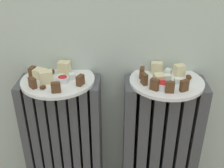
# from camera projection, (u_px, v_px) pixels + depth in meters

# --- Properties ---
(radiator_left) EXTENTS (0.32, 0.14, 0.58)m
(radiator_left) POSITION_uv_depth(u_px,v_px,m) (65.00, 142.00, 1.19)
(radiator_left) COLOR #47474C
(radiator_left) RESTS_ON ground_plane
(radiator_right) EXTENTS (0.32, 0.14, 0.58)m
(radiator_right) POSITION_uv_depth(u_px,v_px,m) (160.00, 143.00, 1.18)
(radiator_right) COLOR #47474C
(radiator_right) RESTS_ON ground_plane
(plate_left) EXTENTS (0.28, 0.28, 0.01)m
(plate_left) POSITION_uv_depth(u_px,v_px,m) (58.00, 80.00, 1.05)
(plate_left) COLOR white
(plate_left) RESTS_ON radiator_left
(plate_right) EXTENTS (0.28, 0.28, 0.01)m
(plate_right) POSITION_uv_depth(u_px,v_px,m) (166.00, 81.00, 1.04)
(plate_right) COLOR white
(plate_right) RESTS_ON radiator_right
(dark_cake_slice_left_0) EXTENTS (0.02, 0.03, 0.04)m
(dark_cake_slice_left_0) POSITION_uv_depth(u_px,v_px,m) (32.00, 72.00, 1.06)
(dark_cake_slice_left_0) COLOR #56351E
(dark_cake_slice_left_0) RESTS_ON plate_left
(dark_cake_slice_left_1) EXTENTS (0.03, 0.03, 0.04)m
(dark_cake_slice_left_1) POSITION_uv_depth(u_px,v_px,m) (32.00, 83.00, 0.98)
(dark_cake_slice_left_1) COLOR #56351E
(dark_cake_slice_left_1) RESTS_ON plate_left
(dark_cake_slice_left_2) EXTENTS (0.03, 0.02, 0.04)m
(dark_cake_slice_left_2) POSITION_uv_depth(u_px,v_px,m) (56.00, 87.00, 0.95)
(dark_cake_slice_left_2) COLOR #56351E
(dark_cake_slice_left_2) RESTS_ON plate_left
(dark_cake_slice_left_3) EXTENTS (0.03, 0.04, 0.04)m
(dark_cake_slice_left_3) POSITION_uv_depth(u_px,v_px,m) (80.00, 80.00, 1.00)
(dark_cake_slice_left_3) COLOR #56351E
(dark_cake_slice_left_3) RESTS_ON plate_left
(marble_cake_slice_left_0) EXTENTS (0.05, 0.04, 0.05)m
(marble_cake_slice_left_0) POSITION_uv_depth(u_px,v_px,m) (64.00, 68.00, 1.08)
(marble_cake_slice_left_0) COLOR beige
(marble_cake_slice_left_0) RESTS_ON plate_left
(marble_cake_slice_left_1) EXTENTS (0.05, 0.05, 0.04)m
(marble_cake_slice_left_1) POSITION_uv_depth(u_px,v_px,m) (40.00, 74.00, 1.04)
(marble_cake_slice_left_1) COLOR beige
(marble_cake_slice_left_1) RESTS_ON plate_left
(marble_cake_slice_left_2) EXTENTS (0.05, 0.04, 0.05)m
(marble_cake_slice_left_2) POSITION_uv_depth(u_px,v_px,m) (46.00, 77.00, 1.01)
(marble_cake_slice_left_2) COLOR beige
(marble_cake_slice_left_2) RESTS_ON plate_left
(turkish_delight_left_0) EXTENTS (0.02, 0.02, 0.02)m
(turkish_delight_left_0) POSITION_uv_depth(u_px,v_px,m) (61.00, 77.00, 1.04)
(turkish_delight_left_0) COLOR white
(turkish_delight_left_0) RESTS_ON plate_left
(turkish_delight_left_1) EXTENTS (0.03, 0.03, 0.02)m
(turkish_delight_left_1) POSITION_uv_depth(u_px,v_px,m) (72.00, 76.00, 1.04)
(turkish_delight_left_1) COLOR white
(turkish_delight_left_1) RESTS_ON plate_left
(medjool_date_left_0) EXTENTS (0.02, 0.03, 0.02)m
(medjool_date_left_0) POSITION_uv_depth(u_px,v_px,m) (52.00, 72.00, 1.08)
(medjool_date_left_0) COLOR #4C2814
(medjool_date_left_0) RESTS_ON plate_left
(medjool_date_left_1) EXTENTS (0.03, 0.03, 0.01)m
(medjool_date_left_1) POSITION_uv_depth(u_px,v_px,m) (43.00, 87.00, 0.98)
(medjool_date_left_1) COLOR #4C2814
(medjool_date_left_1) RESTS_ON plate_left
(jam_bowl_left) EXTENTS (0.04, 0.04, 0.02)m
(jam_bowl_left) POSITION_uv_depth(u_px,v_px,m) (63.00, 79.00, 1.02)
(jam_bowl_left) COLOR white
(jam_bowl_left) RESTS_ON plate_left
(dark_cake_slice_right_0) EXTENTS (0.02, 0.03, 0.04)m
(dark_cake_slice_right_0) POSITION_uv_depth(u_px,v_px,m) (142.00, 72.00, 1.05)
(dark_cake_slice_right_0) COLOR #56351E
(dark_cake_slice_right_0) RESTS_ON plate_right
(dark_cake_slice_right_1) EXTENTS (0.03, 0.03, 0.04)m
(dark_cake_slice_right_1) POSITION_uv_depth(u_px,v_px,m) (144.00, 79.00, 1.00)
(dark_cake_slice_right_1) COLOR #56351E
(dark_cake_slice_right_1) RESTS_ON plate_right
(dark_cake_slice_right_2) EXTENTS (0.03, 0.03, 0.04)m
(dark_cake_slice_right_2) POSITION_uv_depth(u_px,v_px,m) (155.00, 85.00, 0.96)
(dark_cake_slice_right_2) COLOR #56351E
(dark_cake_slice_right_2) RESTS_ON plate_right
(dark_cake_slice_right_3) EXTENTS (0.03, 0.02, 0.04)m
(dark_cake_slice_right_3) POSITION_uv_depth(u_px,v_px,m) (170.00, 87.00, 0.95)
(dark_cake_slice_right_3) COLOR #56351E
(dark_cake_slice_right_3) RESTS_ON plate_right
(dark_cake_slice_right_4) EXTENTS (0.03, 0.03, 0.04)m
(dark_cake_slice_right_4) POSITION_uv_depth(u_px,v_px,m) (184.00, 86.00, 0.96)
(dark_cake_slice_right_4) COLOR #56351E
(dark_cake_slice_right_4) RESTS_ON plate_right
(marble_cake_slice_right_0) EXTENTS (0.05, 0.03, 0.04)m
(marble_cake_slice_right_0) POSITION_uv_depth(u_px,v_px,m) (157.00, 68.00, 1.08)
(marble_cake_slice_right_0) COLOR beige
(marble_cake_slice_right_0) RESTS_ON plate_right
(marble_cake_slice_right_1) EXTENTS (0.05, 0.04, 0.05)m
(marble_cake_slice_right_1) POSITION_uv_depth(u_px,v_px,m) (179.00, 70.00, 1.06)
(marble_cake_slice_right_1) COLOR beige
(marble_cake_slice_right_1) RESTS_ON plate_right
(marble_cake_slice_right_2) EXTENTS (0.04, 0.04, 0.04)m
(marble_cake_slice_right_2) POSITION_uv_depth(u_px,v_px,m) (159.00, 79.00, 1.00)
(marble_cake_slice_right_2) COLOR beige
(marble_cake_slice_right_2) RESTS_ON plate_right
(turkish_delight_right_0) EXTENTS (0.03, 0.03, 0.02)m
(turkish_delight_right_0) POSITION_uv_depth(u_px,v_px,m) (167.00, 78.00, 1.03)
(turkish_delight_right_0) COLOR white
(turkish_delight_right_0) RESTS_ON plate_right
(turkish_delight_right_1) EXTENTS (0.03, 0.03, 0.02)m
(turkish_delight_right_1) POSITION_uv_depth(u_px,v_px,m) (160.00, 77.00, 1.03)
(turkish_delight_right_1) COLOR white
(turkish_delight_right_1) RESTS_ON plate_right
(turkish_delight_right_2) EXTENTS (0.02, 0.02, 0.02)m
(turkish_delight_right_2) POSITION_uv_depth(u_px,v_px,m) (177.00, 81.00, 1.01)
(turkish_delight_right_2) COLOR white
(turkish_delight_right_2) RESTS_ON plate_right
(turkish_delight_right_3) EXTENTS (0.03, 0.03, 0.02)m
(turkish_delight_right_3) POSITION_uv_depth(u_px,v_px,m) (168.00, 71.00, 1.08)
(turkish_delight_right_3) COLOR white
(turkish_delight_right_3) RESTS_ON plate_right
(medjool_date_right_0) EXTENTS (0.03, 0.03, 0.02)m
(medjool_date_right_0) POSITION_uv_depth(u_px,v_px,m) (189.00, 77.00, 1.04)
(medjool_date_right_0) COLOR #4C2814
(medjool_date_right_0) RESTS_ON plate_right
(medjool_date_right_1) EXTENTS (0.02, 0.03, 0.01)m
(medjool_date_right_1) POSITION_uv_depth(u_px,v_px,m) (171.00, 83.00, 1.00)
(medjool_date_right_1) COLOR #4C2814
(medjool_date_right_1) RESTS_ON plate_right
(jam_bowl_right) EXTENTS (0.05, 0.05, 0.02)m
(jam_bowl_right) POSITION_uv_depth(u_px,v_px,m) (163.00, 85.00, 0.98)
(jam_bowl_right) COLOR white
(jam_bowl_right) RESTS_ON plate_right
(fork) EXTENTS (0.03, 0.10, 0.00)m
(fork) POSITION_uv_depth(u_px,v_px,m) (157.00, 79.00, 1.04)
(fork) COLOR silver
(fork) RESTS_ON plate_right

